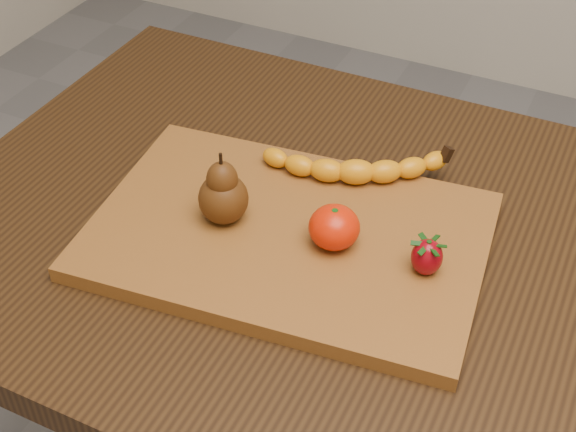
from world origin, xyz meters
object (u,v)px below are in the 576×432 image
at_px(mandarin, 334,227).
at_px(table, 339,292).
at_px(pear, 223,187).
at_px(cutting_board, 288,236).

bearing_deg(mandarin, table, 97.30).
distance_m(table, pear, 0.21).
bearing_deg(cutting_board, table, 32.16).
relative_size(table, mandarin, 17.28).
height_order(cutting_board, mandarin, mandarin).
height_order(cutting_board, pear, pear).
relative_size(pear, mandarin, 1.57).
xyz_separation_m(cutting_board, pear, (-0.08, -0.01, 0.06)).
distance_m(cutting_board, pear, 0.09).
bearing_deg(pear, mandarin, 6.04).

